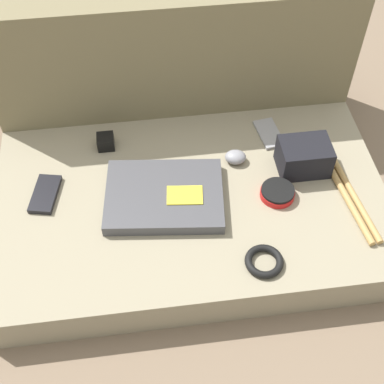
{
  "coord_description": "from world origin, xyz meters",
  "views": [
    {
      "loc": [
        -0.11,
        -0.85,
        1.19
      ],
      "look_at": [
        0.0,
        0.0,
        0.13
      ],
      "focal_mm": 50.0,
      "sensor_mm": 36.0,
      "label": 1
    }
  ],
  "objects_px": {
    "phone_silver": "(269,133)",
    "charger_brick": "(106,142)",
    "computer_mouse": "(235,157)",
    "phone_black": "(45,194)",
    "laptop": "(164,196)",
    "speaker_puck": "(277,193)",
    "camera_pouch": "(304,157)"
  },
  "relations": [
    {
      "from": "laptop",
      "to": "phone_silver",
      "type": "height_order",
      "value": "laptop"
    },
    {
      "from": "phone_silver",
      "to": "charger_brick",
      "type": "xyz_separation_m",
      "value": [
        -0.46,
        0.01,
        0.02
      ]
    },
    {
      "from": "charger_brick",
      "to": "phone_black",
      "type": "bearing_deg",
      "value": -136.08
    },
    {
      "from": "computer_mouse",
      "to": "charger_brick",
      "type": "relative_size",
      "value": 1.36
    },
    {
      "from": "phone_silver",
      "to": "charger_brick",
      "type": "distance_m",
      "value": 0.46
    },
    {
      "from": "laptop",
      "to": "phone_silver",
      "type": "bearing_deg",
      "value": 38.42
    },
    {
      "from": "laptop",
      "to": "phone_black",
      "type": "height_order",
      "value": "laptop"
    },
    {
      "from": "speaker_puck",
      "to": "phone_silver",
      "type": "distance_m",
      "value": 0.22
    },
    {
      "from": "phone_black",
      "to": "speaker_puck",
      "type": "bearing_deg",
      "value": 4.56
    },
    {
      "from": "computer_mouse",
      "to": "phone_black",
      "type": "bearing_deg",
      "value": -166.25
    },
    {
      "from": "camera_pouch",
      "to": "phone_black",
      "type": "bearing_deg",
      "value": -179.21
    },
    {
      "from": "laptop",
      "to": "charger_brick",
      "type": "distance_m",
      "value": 0.25
    },
    {
      "from": "laptop",
      "to": "camera_pouch",
      "type": "bearing_deg",
      "value": 15.99
    },
    {
      "from": "laptop",
      "to": "computer_mouse",
      "type": "xyz_separation_m",
      "value": [
        0.2,
        0.11,
        0.0
      ]
    },
    {
      "from": "computer_mouse",
      "to": "camera_pouch",
      "type": "relative_size",
      "value": 0.47
    },
    {
      "from": "phone_black",
      "to": "charger_brick",
      "type": "relative_size",
      "value": 2.84
    },
    {
      "from": "charger_brick",
      "to": "computer_mouse",
      "type": "bearing_deg",
      "value": -16.05
    },
    {
      "from": "computer_mouse",
      "to": "phone_silver",
      "type": "distance_m",
      "value": 0.14
    },
    {
      "from": "speaker_puck",
      "to": "camera_pouch",
      "type": "height_order",
      "value": "camera_pouch"
    },
    {
      "from": "phone_black",
      "to": "charger_brick",
      "type": "bearing_deg",
      "value": 55.93
    },
    {
      "from": "phone_silver",
      "to": "laptop",
      "type": "bearing_deg",
      "value": -156.04
    },
    {
      "from": "speaker_puck",
      "to": "camera_pouch",
      "type": "distance_m",
      "value": 0.13
    },
    {
      "from": "speaker_puck",
      "to": "computer_mouse",
      "type": "bearing_deg",
      "value": 122.67
    },
    {
      "from": "charger_brick",
      "to": "laptop",
      "type": "bearing_deg",
      "value": -55.82
    },
    {
      "from": "camera_pouch",
      "to": "charger_brick",
      "type": "height_order",
      "value": "camera_pouch"
    },
    {
      "from": "phone_silver",
      "to": "phone_black",
      "type": "distance_m",
      "value": 0.64
    },
    {
      "from": "speaker_puck",
      "to": "camera_pouch",
      "type": "xyz_separation_m",
      "value": [
        0.09,
        0.09,
        0.03
      ]
    },
    {
      "from": "speaker_puck",
      "to": "camera_pouch",
      "type": "bearing_deg",
      "value": 44.68
    },
    {
      "from": "phone_silver",
      "to": "camera_pouch",
      "type": "height_order",
      "value": "camera_pouch"
    },
    {
      "from": "laptop",
      "to": "charger_brick",
      "type": "bearing_deg",
      "value": 130.54
    },
    {
      "from": "computer_mouse",
      "to": "laptop",
      "type": "bearing_deg",
      "value": -144.09
    },
    {
      "from": "laptop",
      "to": "phone_silver",
      "type": "relative_size",
      "value": 2.65
    }
  ]
}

